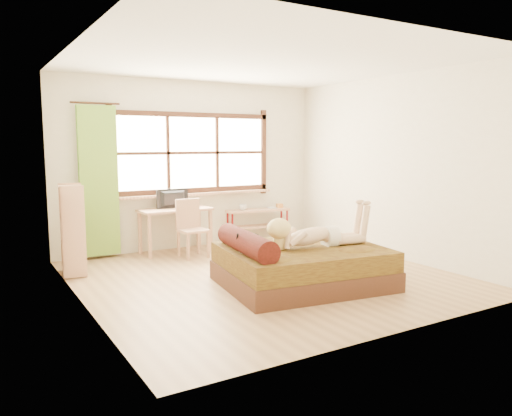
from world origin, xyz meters
TOP-DOWN VIEW (x-y plane):
  - floor at (0.00, 0.00)m, footprint 4.50×4.50m
  - ceiling at (0.00, 0.00)m, footprint 4.50×4.50m
  - wall_back at (0.00, 2.25)m, footprint 4.50×0.00m
  - wall_front at (0.00, -2.25)m, footprint 4.50×0.00m
  - wall_left at (-2.25, 0.00)m, footprint 0.00×4.50m
  - wall_right at (2.25, 0.00)m, footprint 0.00×4.50m
  - window at (0.00, 2.22)m, footprint 2.80×0.16m
  - curtain at (-1.55, 2.13)m, footprint 0.55×0.10m
  - bed at (0.15, -0.55)m, footprint 2.06×1.74m
  - woman at (0.34, -0.60)m, footprint 1.35×0.55m
  - kitten at (-0.53, -0.45)m, footprint 0.29×0.15m
  - desk at (-0.44, 1.95)m, footprint 1.13×0.56m
  - monitor at (-0.44, 2.00)m, footprint 0.53×0.09m
  - chair at (-0.34, 1.58)m, footprint 0.41×0.41m
  - pipe_shelf at (1.15, 2.07)m, footprint 1.16×0.42m
  - cup at (0.83, 2.07)m, footprint 0.14×0.14m
  - book at (1.33, 2.07)m, footprint 0.17×0.22m
  - bookshelf at (-2.08, 1.41)m, footprint 0.35×0.54m

SIDE VIEW (x-z plane):
  - floor at x=0.00m, z-range 0.00..0.00m
  - bed at x=0.15m, z-range -0.10..0.61m
  - pipe_shelf at x=1.15m, z-range 0.09..0.74m
  - chair at x=-0.34m, z-range 0.05..0.92m
  - book at x=1.33m, z-range 0.57..0.58m
  - kitten at x=-0.53m, z-range 0.47..0.69m
  - bookshelf at x=-2.08m, z-range 0.01..1.18m
  - desk at x=-0.44m, z-range 0.26..0.95m
  - cup at x=0.83m, z-range 0.57..0.67m
  - woman at x=0.34m, z-range 0.47..1.03m
  - monitor at x=-0.44m, z-range 0.69..1.00m
  - curtain at x=-1.55m, z-range 0.05..2.25m
  - wall_back at x=0.00m, z-range -0.90..3.60m
  - wall_front at x=0.00m, z-range -0.90..3.60m
  - wall_left at x=-2.25m, z-range -0.90..3.60m
  - wall_right at x=2.25m, z-range -0.90..3.60m
  - window at x=0.00m, z-range 0.78..2.24m
  - ceiling at x=0.00m, z-range 2.70..2.70m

